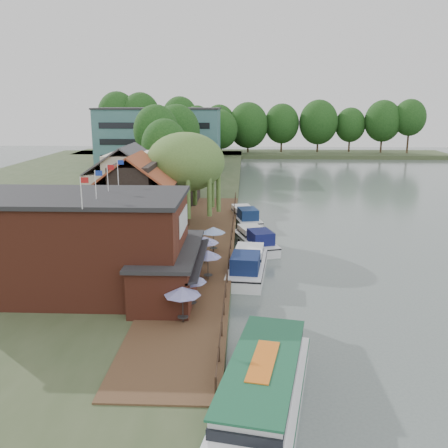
{
  "coord_description": "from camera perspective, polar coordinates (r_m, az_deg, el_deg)",
  "views": [
    {
      "loc": [
        -4.01,
        -35.11,
        14.7
      ],
      "look_at": [
        -6.0,
        12.0,
        3.0
      ],
      "focal_mm": 40.0,
      "sensor_mm": 36.0,
      "label": 1
    }
  ],
  "objects": [
    {
      "name": "umbrella_2",
      "position": [
        38.85,
        -1.85,
        -4.7
      ],
      "size": [
        2.13,
        2.13,
        2.38
      ],
      "primitive_type": null,
      "color": "navy",
      "rests_on": "quay_deck"
    },
    {
      "name": "cottage_c",
      "position": [
        69.48,
        -5.91,
        6.04
      ],
      "size": [
        7.6,
        7.6,
        8.5
      ],
      "primitive_type": null,
      "color": "black",
      "rests_on": "land_bank"
    },
    {
      "name": "bank_tree_2",
      "position": [
        92.6,
        -5.39,
        9.45
      ],
      "size": [
        8.41,
        8.41,
        13.12
      ],
      "primitive_type": null,
      "color": "#143811",
      "rests_on": "land_bank"
    },
    {
      "name": "willow",
      "position": [
        55.15,
        -4.39,
        5.04
      ],
      "size": [
        8.6,
        8.6,
        10.43
      ],
      "primitive_type": null,
      "color": "#476B2D",
      "rests_on": "land_bank"
    },
    {
      "name": "ground",
      "position": [
        38.27,
        8.35,
        -8.81
      ],
      "size": [
        260.0,
        260.0,
        0.0
      ],
      "primitive_type": "plane",
      "color": "#525F5C",
      "rests_on": "ground"
    },
    {
      "name": "umbrella_4",
      "position": [
        45.86,
        -1.22,
        -1.77
      ],
      "size": [
        2.26,
        2.26,
        2.38
      ],
      "primitive_type": null,
      "color": "#1A4693",
      "rests_on": "quay_deck"
    },
    {
      "name": "cottage_a",
      "position": [
        51.2,
        -10.03,
        3.09
      ],
      "size": [
        8.6,
        7.6,
        8.5
      ],
      "primitive_type": null,
      "color": "black",
      "rests_on": "land_bank"
    },
    {
      "name": "umbrella_3",
      "position": [
        42.68,
        -2.21,
        -2.98
      ],
      "size": [
        2.45,
        2.45,
        2.38
      ],
      "primitive_type": null,
      "color": "navy",
      "rests_on": "quay_deck"
    },
    {
      "name": "umbrella_0",
      "position": [
        31.69,
        -4.74,
        -9.17
      ],
      "size": [
        2.35,
        2.35,
        2.38
      ],
      "primitive_type": null,
      "color": "navy",
      "rests_on": "quay_deck"
    },
    {
      "name": "cottage_b",
      "position": [
        61.47,
        -10.81,
        4.85
      ],
      "size": [
        9.6,
        8.6,
        8.5
      ],
      "primitive_type": null,
      "color": "beige",
      "rests_on": "land_bank"
    },
    {
      "name": "quay_rail",
      "position": [
        47.49,
        0.77,
        -2.2
      ],
      "size": [
        0.2,
        49.0,
        1.0
      ],
      "primitive_type": null,
      "color": "black",
      "rests_on": "land_bank"
    },
    {
      "name": "bank_tree_5",
      "position": [
        129.37,
        -0.37,
        10.41
      ],
      "size": [
        8.64,
        8.64,
        11.51
      ],
      "primitive_type": null,
      "color": "#143811",
      "rests_on": "land_bank"
    },
    {
      "name": "land_bank",
      "position": [
        76.1,
        -17.62,
        2.52
      ],
      "size": [
        50.0,
        140.0,
        1.0
      ],
      "primitive_type": "cube",
      "color": "#384728",
      "rests_on": "ground"
    },
    {
      "name": "hotel_block",
      "position": [
        106.9,
        -7.39,
        9.77
      ],
      "size": [
        25.4,
        12.4,
        12.3
      ],
      "primitive_type": null,
      "color": "#38666B",
      "rests_on": "land_bank"
    },
    {
      "name": "bank_tree_3",
      "position": [
        115.98,
        -4.45,
        10.0
      ],
      "size": [
        7.68,
        7.68,
        11.65
      ],
      "primitive_type": null,
      "color": "#143811",
      "rests_on": "land_bank"
    },
    {
      "name": "swan",
      "position": [
        29.27,
        4.93,
        -15.76
      ],
      "size": [
        0.44,
        0.44,
        0.44
      ],
      "primitive_type": "sphere",
      "color": "white",
      "rests_on": "ground"
    },
    {
      "name": "cruiser_2",
      "position": [
        61.03,
        2.38,
        1.07
      ],
      "size": [
        5.03,
        9.83,
        2.26
      ],
      "primitive_type": null,
      "rotation": [
        0.0,
        0.0,
        0.22
      ],
      "color": "white",
      "rests_on": "ground"
    },
    {
      "name": "bank_tree_4",
      "position": [
        123.29,
        -3.09,
        10.47
      ],
      "size": [
        6.84,
        6.84,
        12.61
      ],
      "primitive_type": null,
      "color": "#143811",
      "rests_on": "land_bank"
    },
    {
      "name": "cruiser_1",
      "position": [
        51.02,
        3.59,
        -1.53
      ],
      "size": [
        5.63,
        9.82,
        2.24
      ],
      "primitive_type": null,
      "rotation": [
        0.0,
        0.0,
        0.3
      ],
      "color": "silver",
      "rests_on": "ground"
    },
    {
      "name": "umbrella_1",
      "position": [
        33.79,
        -3.76,
        -7.64
      ],
      "size": [
        2.11,
        2.11,
        2.38
      ],
      "primitive_type": null,
      "color": "navy",
      "rests_on": "quay_deck"
    },
    {
      "name": "cruiser_0",
      "position": [
        42.96,
        2.71,
        -4.34
      ],
      "size": [
        4.26,
        10.45,
        2.48
      ],
      "primitive_type": null,
      "rotation": [
        0.0,
        0.0,
        -0.1
      ],
      "color": "white",
      "rests_on": "ground"
    },
    {
      "name": "bank_tree_1",
      "position": [
        84.96,
        -7.71,
        8.99
      ],
      "size": [
        7.47,
        7.47,
        13.13
      ],
      "primitive_type": null,
      "color": "#143811",
      "rests_on": "land_bank"
    },
    {
      "name": "tour_boat",
      "position": [
        24.4,
        4.19,
        -18.96
      ],
      "size": [
        6.24,
        13.89,
        2.93
      ],
      "primitive_type": null,
      "rotation": [
        0.0,
        0.0,
        -0.19
      ],
      "color": "silver",
      "rests_on": "ground"
    },
    {
      "name": "bank_tree_0",
      "position": [
        78.06,
        -6.77,
        7.84
      ],
      "size": [
        7.11,
        7.11,
        11.08
      ],
      "primitive_type": null,
      "color": "#143811",
      "rests_on": "land_bank"
    },
    {
      "name": "quay_deck",
      "position": [
        47.29,
        -2.53,
        -2.85
      ],
      "size": [
        6.0,
        50.0,
        0.1
      ],
      "primitive_type": "cube",
      "color": "#47301E",
      "rests_on": "land_bank"
    },
    {
      "name": "pub",
      "position": [
        36.93,
        -13.38,
        -2.24
      ],
      "size": [
        20.0,
        11.0,
        7.3
      ],
      "primitive_type": null,
      "color": "maroon",
      "rests_on": "land_bank"
    }
  ]
}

